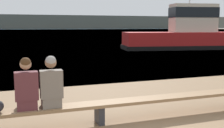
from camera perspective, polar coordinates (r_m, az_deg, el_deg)
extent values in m
plane|color=#386084|center=(129.04, -18.53, 6.49)|extent=(240.00, 240.00, 0.00)
cube|color=#4C4C42|center=(193.68, -18.94, 8.11)|extent=(600.00, 12.00, 9.07)
cube|color=#8E6B47|center=(5.78, -2.58, -8.17)|extent=(7.52, 0.42, 0.06)
cube|color=#2D2D33|center=(5.84, -2.56, -10.20)|extent=(0.12, 0.36, 0.37)
cube|color=#56282D|center=(5.58, -16.88, -7.72)|extent=(0.36, 0.37, 0.19)
cube|color=#56282D|center=(5.42, -16.99, -4.29)|extent=(0.42, 0.22, 0.53)
sphere|color=tan|center=(5.35, -17.16, 0.00)|extent=(0.21, 0.21, 0.21)
sphere|color=#472D19|center=(5.33, -17.16, 0.26)|extent=(0.19, 0.19, 0.19)
cube|color=#70665B|center=(5.62, -12.23, -7.47)|extent=(0.36, 0.37, 0.19)
cube|color=#70665B|center=(5.45, -12.22, -4.02)|extent=(0.42, 0.22, 0.53)
sphere|color=#846047|center=(5.38, -12.35, 0.32)|extent=(0.22, 0.22, 0.22)
sphere|color=gray|center=(5.36, -12.34, 0.59)|extent=(0.20, 0.20, 0.20)
cube|color=#A81919|center=(25.14, 14.87, 4.64)|extent=(11.15, 4.76, 1.44)
cube|color=black|center=(25.18, 14.83, 3.39)|extent=(11.38, 4.91, 0.35)
cube|color=beige|center=(25.34, 16.16, 8.92)|extent=(4.03, 2.36, 2.37)
cube|color=black|center=(25.36, 16.20, 9.99)|extent=(4.12, 2.43, 0.85)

